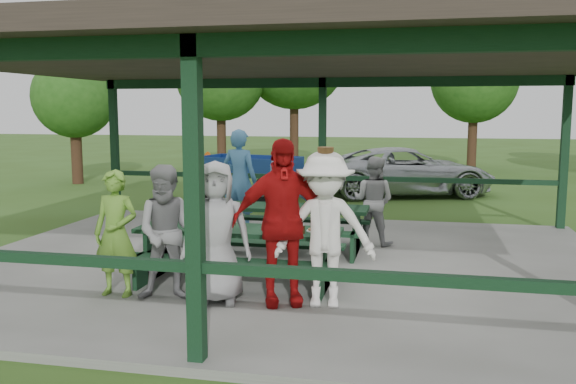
% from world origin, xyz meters
% --- Properties ---
extents(ground, '(90.00, 90.00, 0.00)m').
position_xyz_m(ground, '(0.00, 0.00, 0.00)').
color(ground, '#35561A').
rests_on(ground, ground).
extents(concrete_slab, '(10.00, 8.00, 0.10)m').
position_xyz_m(concrete_slab, '(0.00, 0.00, 0.05)').
color(concrete_slab, slate).
rests_on(concrete_slab, ground).
extents(pavilion_structure, '(10.60, 8.60, 3.24)m').
position_xyz_m(pavilion_structure, '(0.00, 0.00, 3.17)').
color(pavilion_structure, black).
rests_on(pavilion_structure, concrete_slab).
extents(picnic_table_near, '(2.78, 1.39, 0.75)m').
position_xyz_m(picnic_table_near, '(-0.37, -1.20, 0.58)').
color(picnic_table_near, black).
rests_on(picnic_table_near, concrete_slab).
extents(picnic_table_far, '(2.68, 1.39, 0.75)m').
position_xyz_m(picnic_table_far, '(-0.12, 0.80, 0.58)').
color(picnic_table_far, black).
rests_on(picnic_table_far, concrete_slab).
extents(table_setting, '(2.33, 0.45, 0.10)m').
position_xyz_m(table_setting, '(-0.46, -1.17, 0.88)').
color(table_setting, white).
rests_on(table_setting, picnic_table_near).
extents(contestant_green, '(0.59, 0.40, 1.60)m').
position_xyz_m(contestant_green, '(-1.70, -2.09, 0.90)').
color(contestant_green, '#5E932D').
rests_on(contestant_green, concrete_slab).
extents(contestant_grey_left, '(0.96, 0.84, 1.68)m').
position_xyz_m(contestant_grey_left, '(-0.99, -2.10, 0.94)').
color(contestant_grey_left, gray).
rests_on(contestant_grey_left, concrete_slab).
extents(contestant_grey_mid, '(0.97, 0.77, 1.74)m').
position_xyz_m(contestant_grey_mid, '(-0.38, -2.11, 0.97)').
color(contestant_grey_mid, '#959598').
rests_on(contestant_grey_mid, concrete_slab).
extents(contestant_red, '(1.27, 0.86, 2.01)m').
position_xyz_m(contestant_red, '(0.40, -1.99, 1.11)').
color(contestant_red, '#A80E10').
rests_on(contestant_red, concrete_slab).
extents(contestant_white_fedora, '(1.26, 0.80, 1.91)m').
position_xyz_m(contestant_white_fedora, '(0.93, -1.97, 1.03)').
color(contestant_white_fedora, white).
rests_on(contestant_white_fedora, concrete_slab).
extents(spectator_lblue, '(1.49, 0.89, 1.53)m').
position_xyz_m(spectator_lblue, '(-0.39, 1.52, 0.86)').
color(spectator_lblue, '#83ADCB').
rests_on(spectator_lblue, concrete_slab).
extents(spectator_blue, '(0.79, 0.60, 1.97)m').
position_xyz_m(spectator_blue, '(-1.40, 2.34, 1.08)').
color(spectator_blue, teal).
rests_on(spectator_blue, concrete_slab).
extents(spectator_grey, '(0.89, 0.79, 1.54)m').
position_xyz_m(spectator_grey, '(1.25, 1.57, 0.87)').
color(spectator_grey, gray).
rests_on(spectator_grey, concrete_slab).
extents(pickup_truck, '(5.39, 3.68, 1.37)m').
position_xyz_m(pickup_truck, '(1.68, 8.63, 0.69)').
color(pickup_truck, silver).
rests_on(pickup_truck, ground).
extents(farm_trailer, '(3.63, 2.08, 1.26)m').
position_xyz_m(farm_trailer, '(-2.49, 7.01, 0.62)').
color(farm_trailer, navy).
rests_on(farm_trailer, ground).
extents(tree_far_left, '(3.52, 3.52, 5.50)m').
position_xyz_m(tree_far_left, '(-5.61, 14.03, 3.72)').
color(tree_far_left, '#362315').
rests_on(tree_far_left, ground).
extents(tree_left, '(4.32, 4.32, 6.75)m').
position_xyz_m(tree_left, '(-2.99, 15.53, 4.57)').
color(tree_left, '#362315').
rests_on(tree_left, ground).
extents(tree_mid, '(3.38, 3.38, 5.27)m').
position_xyz_m(tree_mid, '(4.09, 16.15, 3.57)').
color(tree_mid, '#362315').
rests_on(tree_mid, ground).
extents(tree_edge_left, '(2.69, 2.69, 4.20)m').
position_xyz_m(tree_edge_left, '(-9.02, 9.16, 2.83)').
color(tree_edge_left, '#362315').
rests_on(tree_edge_left, ground).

